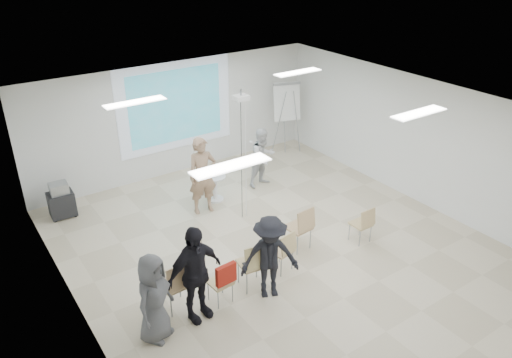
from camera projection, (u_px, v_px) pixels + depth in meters
floor at (278, 248)px, 10.46m from camera, size 8.00×9.00×0.10m
ceiling at (281, 107)px, 9.07m from camera, size 8.00×9.00×0.10m
wall_back at (176, 118)px, 13.12m from camera, size 8.00×0.10×3.00m
wall_left at (70, 250)px, 7.72m from camera, size 0.10×9.00×3.00m
wall_right at (416, 139)px, 11.81m from camera, size 0.10×9.00×3.00m
projection_halo at (176, 106)px, 12.92m from camera, size 3.20×0.01×2.30m
projection_image at (176, 106)px, 12.91m from camera, size 2.60×0.01×1.90m
pedestal_table at (215, 186)px, 12.07m from camera, size 0.66×0.66×0.67m
player_left at (202, 171)px, 11.31m from camera, size 0.82×0.61×2.08m
player_right at (263, 154)px, 12.61m from camera, size 0.89×0.74×1.70m
controller_left at (203, 152)px, 11.44m from camera, size 0.05×0.12×0.04m
controller_right at (251, 142)px, 12.57m from camera, size 0.05×0.11×0.04m
chair_far_left at (177, 282)px, 8.45m from camera, size 0.48×0.52×0.99m
chair_left_mid at (222, 281)px, 8.64m from camera, size 0.41×0.44×0.81m
chair_left_inner at (254, 262)px, 8.96m from camera, size 0.53×0.56×0.99m
chair_center at (284, 249)px, 9.46m from camera, size 0.49×0.51×0.87m
chair_right_inner at (301, 225)px, 10.08m from camera, size 0.51×0.54×0.99m
chair_right_far at (364, 222)px, 10.36m from camera, size 0.39×0.42×0.83m
red_jacket at (226, 274)px, 8.42m from camera, size 0.39×0.12×0.37m
laptop at (251, 261)px, 9.07m from camera, size 0.40×0.31×0.03m
audience_left at (194, 268)px, 8.10m from camera, size 1.27×0.87×2.03m
audience_mid at (270, 252)px, 8.66m from camera, size 1.34×1.06×1.82m
audience_outer at (153, 293)px, 7.75m from camera, size 1.02×0.94×1.74m
flipchart_easel at (287, 102)px, 14.11m from camera, size 0.88×0.69×2.12m
av_cart at (61, 201)px, 11.38m from camera, size 0.58×0.48×0.84m
ceiling_projector at (241, 104)px, 10.38m from camera, size 0.30×0.25×3.00m
fluor_panel_nw at (135, 102)px, 9.57m from camera, size 1.20×0.30×0.02m
fluor_panel_ne at (298, 72)px, 11.59m from camera, size 1.20×0.30×0.02m
fluor_panel_sw at (231, 166)px, 6.99m from camera, size 1.20×0.30×0.02m
fluor_panel_se at (419, 113)px, 9.01m from camera, size 1.20×0.30×0.02m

